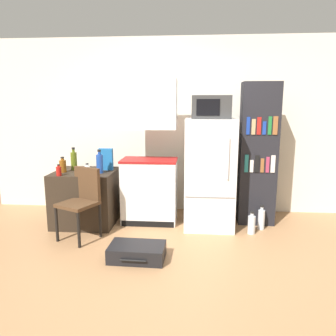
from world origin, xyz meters
name	(u,v)px	position (x,y,z in m)	size (l,w,h in m)	color
ground_plane	(172,269)	(0.00, 0.00, 0.00)	(24.00, 24.00, 0.00)	#A3754C
wall_back	(194,126)	(0.20, 2.00, 1.31)	(6.40, 0.10, 2.62)	silver
side_table	(86,197)	(-1.29, 1.23, 0.37)	(0.82, 0.74, 0.74)	#2D2319
kitchen_hutch	(149,159)	(-0.41, 1.37, 0.91)	(0.76, 0.48, 1.97)	white
refrigerator	(209,174)	(0.41, 1.27, 0.73)	(0.65, 0.68, 1.46)	white
microwave	(211,107)	(0.41, 1.27, 1.61)	(0.49, 0.43, 0.29)	#333333
bookshelf	(258,155)	(1.07, 1.45, 0.97)	(0.49, 0.31, 1.93)	black
bottle_milk_white	(87,171)	(-1.14, 0.92, 0.81)	(0.07, 0.07, 0.17)	white
bottle_blue_soda	(100,163)	(-1.04, 1.13, 0.87)	(0.09, 0.09, 0.31)	#1E47A3
bottle_wine_dark	(101,161)	(-1.13, 1.45, 0.84)	(0.07, 0.07, 0.25)	black
bottle_olive_oil	(74,160)	(-1.46, 1.31, 0.87)	(0.08, 0.08, 0.32)	#566619
bottle_amber_beer	(63,166)	(-1.55, 1.14, 0.83)	(0.09, 0.09, 0.21)	brown
bottle_ketchup_red	(59,171)	(-1.52, 0.91, 0.80)	(0.07, 0.07, 0.15)	#AD1914
cereal_box	(106,159)	(-1.02, 1.34, 0.89)	(0.19, 0.07, 0.30)	#1E66A8
chair	(82,197)	(-1.16, 0.74, 0.52)	(0.53, 0.53, 0.87)	black
suitcase_large_flat	(137,252)	(-0.39, 0.19, 0.08)	(0.60, 0.41, 0.16)	black
water_bottle_front	(261,219)	(1.11, 1.19, 0.14)	(0.09, 0.09, 0.34)	silver
water_bottle_middle	(252,224)	(0.96, 1.02, 0.13)	(0.09, 0.09, 0.30)	silver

